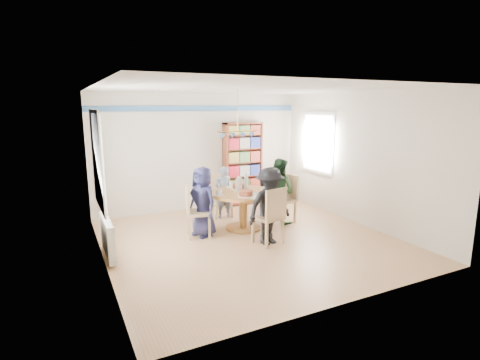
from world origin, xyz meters
TOP-DOWN VIEW (x-y plane):
  - ground at (0.00, 0.00)m, footprint 5.00×5.00m
  - room_shell at (-0.26, 0.87)m, footprint 5.00×5.00m
  - radiator at (-2.42, 0.30)m, footprint 0.12×1.00m
  - dining_table at (0.18, 0.63)m, footprint 1.30×1.30m
  - chair_left at (-0.84, 0.62)m, footprint 0.52×0.52m
  - chair_right at (1.21, 0.67)m, footprint 0.51×0.51m
  - chair_far at (0.14, 1.65)m, footprint 0.46×0.46m
  - chair_near at (0.23, -0.36)m, footprint 0.53×0.53m
  - person_left at (-0.67, 0.62)m, footprint 0.62×0.75m
  - person_right at (1.05, 0.68)m, footprint 0.69×0.78m
  - person_far at (0.14, 1.50)m, footprint 0.42×0.28m
  - person_near at (0.23, -0.30)m, footprint 0.97×0.66m
  - bookshelf at (1.03, 2.34)m, footprint 0.96×0.29m
  - tableware at (0.16, 0.66)m, footprint 1.25×1.25m

SIDE VIEW (x-z plane):
  - ground at x=0.00m, z-range 0.00..0.00m
  - radiator at x=-2.42m, z-range 0.05..0.65m
  - chair_far at x=0.14m, z-range 0.05..0.99m
  - chair_left at x=-0.84m, z-range 0.05..1.02m
  - chair_right at x=1.21m, z-range 0.05..1.05m
  - dining_table at x=0.18m, z-range 0.18..0.93m
  - chair_near at x=0.23m, z-range 0.05..1.08m
  - person_far at x=0.14m, z-range 0.00..1.14m
  - person_left at x=-0.67m, z-range 0.00..1.32m
  - person_right at x=1.05m, z-range 0.00..1.36m
  - person_near at x=0.23m, z-range 0.00..1.38m
  - tableware at x=0.16m, z-range 0.66..0.99m
  - bookshelf at x=1.03m, z-range -0.02..2.00m
  - room_shell at x=-0.26m, z-range -0.85..4.15m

